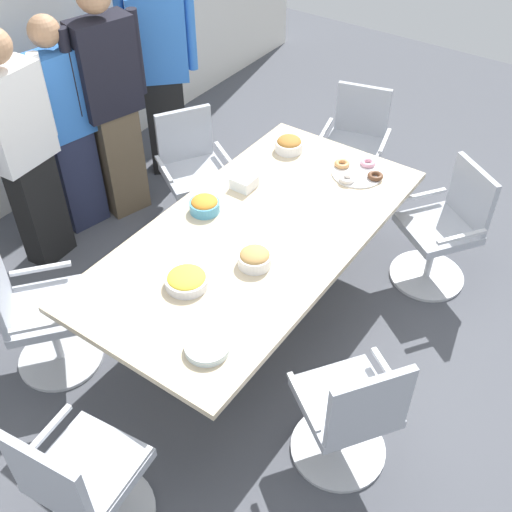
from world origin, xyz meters
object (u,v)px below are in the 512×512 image
person_standing_3 (161,69)px  snack_bowl_cookies (255,258)px  person_standing_0 (23,151)px  snack_bowl_pretzels (289,144)px  office_chair_4 (354,150)px  person_standing_1 (66,126)px  office_chair_5 (194,177)px  office_chair_3 (443,233)px  snack_bowl_chips_yellow (187,279)px  napkin_pile (244,182)px  office_chair_0 (39,318)px  conference_table (256,247)px  office_chair_1 (84,485)px  office_chair_2 (349,416)px  snack_bowl_chips_orange (205,205)px  donut_platter (358,172)px  plate_stack (207,347)px  person_standing_2 (111,100)px

person_standing_3 → snack_bowl_cookies: bearing=99.7°
person_standing_0 → snack_bowl_pretzels: bearing=129.8°
office_chair_4 → person_standing_1: bearing=31.4°
office_chair_5 → person_standing_0: (-0.99, 0.63, 0.52)m
office_chair_3 → person_standing_3: size_ratio=0.50×
snack_bowl_cookies → person_standing_0: bearing=93.9°
office_chair_5 → person_standing_0: 1.28m
snack_bowl_chips_yellow → napkin_pile: 0.99m
snack_bowl_pretzels → office_chair_3: bearing=-81.2°
office_chair_0 → person_standing_3: (2.15, 0.84, 0.55)m
conference_table → person_standing_1: (0.07, 1.75, 0.25)m
office_chair_0 → person_standing_3: bearing=150.7°
office_chair_1 → office_chair_4: same height
office_chair_2 → snack_bowl_chips_orange: size_ratio=4.70×
napkin_pile → office_chair_2: bearing=-125.2°
person_standing_1 → person_standing_0: bearing=22.9°
office_chair_5 → person_standing_1: (-0.54, 0.72, 0.47)m
person_standing_1 → office_chair_1: bearing=59.0°
person_standing_1 → office_chair_5: bearing=138.3°
office_chair_1 → donut_platter: office_chair_1 is taller
person_standing_0 → snack_bowl_pretzels: 1.84m
conference_table → donut_platter: bearing=-13.1°
office_chair_5 → snack_bowl_cookies: office_chair_5 is taller
office_chair_4 → plate_stack: size_ratio=3.96×
office_chair_2 → napkin_pile: size_ratio=6.32×
office_chair_1 → napkin_pile: 2.12m
office_chair_0 → plate_stack: size_ratio=3.96×
snack_bowl_chips_orange → donut_platter: snack_bowl_chips_orange is taller
office_chair_4 → person_standing_2: (-1.28, 1.41, 0.58)m
snack_bowl_chips_orange → donut_platter: 1.11m
snack_bowl_chips_yellow → plate_stack: 0.49m
conference_table → office_chair_0: 1.39m
office_chair_3 → plate_stack: bearing=111.1°
office_chair_4 → conference_table: bearing=81.8°
snack_bowl_pretzels → office_chair_1: bearing=-168.8°
person_standing_0 → donut_platter: (1.29, -1.87, -0.16)m
person_standing_1 → snack_bowl_chips_orange: size_ratio=8.71×
office_chair_2 → snack_bowl_pretzels: 2.08m
office_chair_3 → office_chair_5: bearing=49.5°
plate_stack → office_chair_1: bearing=168.2°
person_standing_2 → plate_stack: person_standing_2 is taller
person_standing_2 → snack_bowl_cookies: bearing=85.0°
plate_stack → person_standing_2: bearing=55.8°
office_chair_5 → snack_bowl_pretzels: 0.84m
conference_table → snack_bowl_cookies: bearing=-146.5°
snack_bowl_cookies → snack_bowl_pretzels: same height
snack_bowl_cookies → person_standing_2: bearing=69.7°
plate_stack → snack_bowl_cookies: bearing=14.5°
snack_bowl_chips_orange → plate_stack: snack_bowl_chips_orange is taller
person_standing_0 → person_standing_1: person_standing_0 is taller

